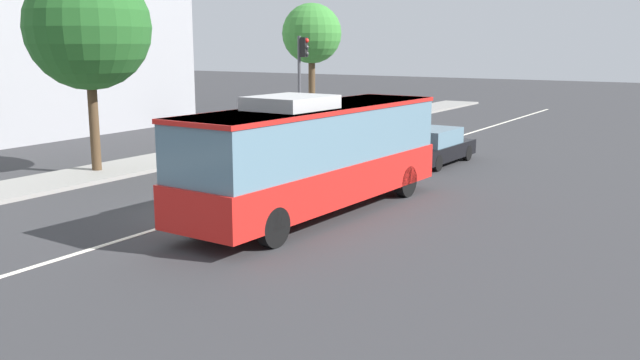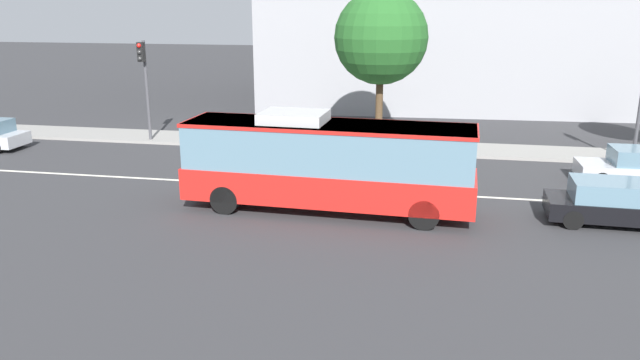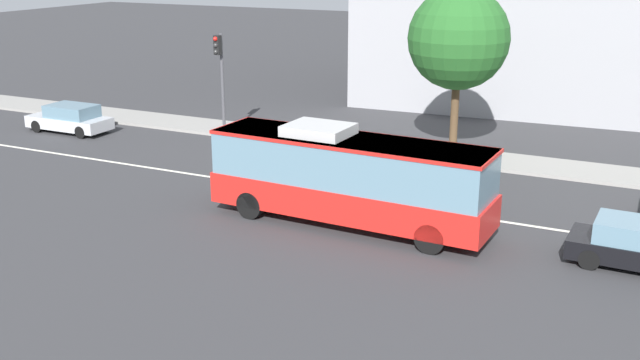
% 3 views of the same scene
% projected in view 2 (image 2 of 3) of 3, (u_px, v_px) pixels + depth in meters
% --- Properties ---
extents(ground_plane, '(160.00, 160.00, 0.00)m').
position_uv_depth(ground_plane, '(293.00, 187.00, 24.52)').
color(ground_plane, '#333335').
extents(sidewalk_kerb, '(80.00, 2.84, 0.14)m').
position_uv_depth(sidewalk_kerb, '(326.00, 144.00, 31.55)').
color(sidewalk_kerb, gray).
rests_on(sidewalk_kerb, ground_plane).
extents(lane_centre_line, '(76.00, 0.16, 0.01)m').
position_uv_depth(lane_centre_line, '(293.00, 187.00, 24.51)').
color(lane_centre_line, silver).
rests_on(lane_centre_line, ground_plane).
extents(transit_bus, '(10.10, 2.92, 3.46)m').
position_uv_depth(transit_bus, '(327.00, 161.00, 21.22)').
color(transit_bus, red).
rests_on(transit_bus, ground_plane).
extents(sedan_silver_ahead, '(4.52, 1.87, 1.46)m').
position_uv_depth(sedan_silver_ahead, '(639.00, 167.00, 24.68)').
color(sedan_silver_ahead, '#B7BABF').
rests_on(sedan_silver_ahead, ground_plane).
extents(sedan_black, '(4.55, 1.93, 1.46)m').
position_uv_depth(sedan_black, '(616.00, 203.00, 20.20)').
color(sedan_black, black).
rests_on(sedan_black, ground_plane).
extents(traffic_light_mid_block, '(0.34, 0.62, 5.20)m').
position_uv_depth(traffic_light_mid_block, '(144.00, 74.00, 31.23)').
color(traffic_light_mid_block, '#47474C').
rests_on(traffic_light_mid_block, ground_plane).
extents(street_tree_kerbside_centre, '(4.55, 4.55, 7.68)m').
position_uv_depth(street_tree_kerbside_centre, '(381.00, 38.00, 29.84)').
color(street_tree_kerbside_centre, '#4C3823').
rests_on(street_tree_kerbside_centre, ground_plane).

